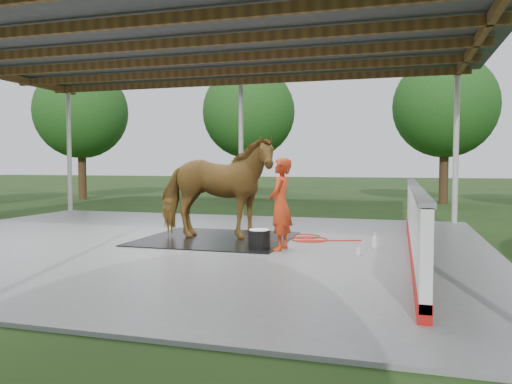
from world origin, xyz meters
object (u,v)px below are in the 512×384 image
(dasher_board, at_px, (414,221))
(handler, at_px, (280,204))
(wash_bucket, at_px, (259,239))
(horse, at_px, (216,188))

(dasher_board, relative_size, handler, 4.97)
(dasher_board, xyz_separation_m, wash_bucket, (-2.61, -0.45, -0.36))
(handler, relative_size, wash_bucket, 4.13)
(dasher_board, xyz_separation_m, horse, (-3.76, 0.47, 0.49))
(handler, distance_m, wash_bucket, 0.72)
(handler, bearing_deg, horse, -115.01)
(dasher_board, relative_size, horse, 3.34)
(dasher_board, xyz_separation_m, handler, (-2.24, -0.39, 0.26))
(dasher_board, distance_m, handler, 2.29)
(handler, bearing_deg, wash_bucket, -75.18)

